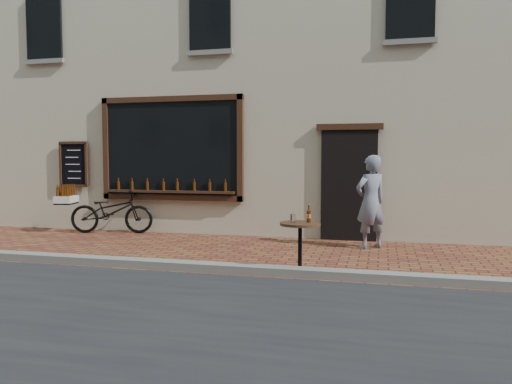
# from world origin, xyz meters

# --- Properties ---
(ground) EXTENTS (90.00, 90.00, 0.00)m
(ground) POSITION_xyz_m (0.00, 0.00, 0.00)
(ground) COLOR #5E291E
(ground) RESTS_ON ground
(kerb) EXTENTS (90.00, 0.25, 0.12)m
(kerb) POSITION_xyz_m (0.00, 0.20, 0.06)
(kerb) COLOR slate
(kerb) RESTS_ON ground
(shop_building) EXTENTS (28.00, 6.20, 10.00)m
(shop_building) POSITION_xyz_m (0.00, 6.50, 5.00)
(shop_building) COLOR #BAAC93
(shop_building) RESTS_ON ground
(cargo_bicycle) EXTENTS (2.16, 1.01, 1.02)m
(cargo_bicycle) POSITION_xyz_m (-3.23, 3.15, 0.49)
(cargo_bicycle) COLOR black
(cargo_bicycle) RESTS_ON ground
(bistro_table) EXTENTS (0.58, 0.58, 0.99)m
(bistro_table) POSITION_xyz_m (1.43, 0.35, 0.53)
(bistro_table) COLOR black
(bistro_table) RESTS_ON ground
(pedestrian) EXTENTS (0.74, 0.71, 1.70)m
(pedestrian) POSITION_xyz_m (2.34, 2.67, 0.85)
(pedestrian) COLOR slate
(pedestrian) RESTS_ON ground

